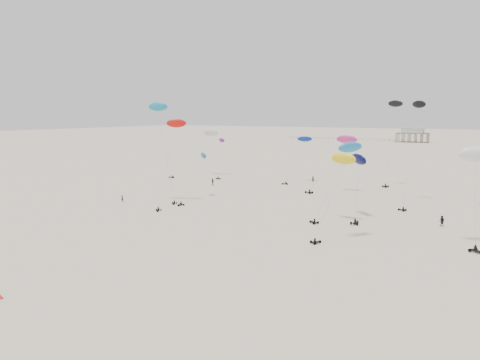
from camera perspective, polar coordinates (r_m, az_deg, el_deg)
The scene contains 20 objects.
ground_plane at distance 196.12m, azimuth 16.18°, elevation 2.02°, with size 900.00×900.00×0.00m, color beige.
pavilion_main at distance 344.73m, azimuth 20.28°, elevation 5.05°, with size 21.00×13.00×9.80m.
pier_fence at distance 356.71m, azimuth 11.96°, elevation 4.91°, with size 80.20×0.20×1.50m.
rig_0 at distance 105.75m, azimuth -9.67°, elevation 7.03°, with size 8.50×4.19×22.34m.
rig_3 at distance 108.72m, azimuth -5.22°, elevation 1.42°, with size 4.51×14.85×15.18m.
rig_4 at distance 104.46m, azimuth -8.09°, elevation 5.35°, with size 6.67×14.33×20.14m.
rig_5 at distance 133.69m, azimuth 18.15°, elevation 6.39°, with size 4.56×7.21×23.46m.
rig_9 at distance 109.79m, azimuth 20.58°, elevation 5.95°, with size 3.84×16.19×24.71m.
rig_10 at distance 87.63m, azimuth 12.01°, elevation 1.51°, with size 7.29×7.70×13.06m.
rig_11 at distance 148.36m, azimuth -2.36°, elevation 3.55°, with size 7.53×12.00×15.00m.
rig_12 at distance 136.19m, azimuth 7.42°, elevation 3.92°, with size 5.61×11.36×14.42m.
rig_13 at distance 150.51m, azimuth -3.99°, elevation 5.41°, with size 10.33×14.40×18.51m.
rig_14 at distance 77.94m, azimuth 26.86°, elevation 1.06°, with size 5.55×8.53×15.02m.
rig_15 at distance 91.44m, azimuth 14.22°, elevation 1.31°, with size 5.35×11.28×13.01m.
rig_16 at distance 74.20m, azimuth 12.61°, elevation 2.03°, with size 6.43×8.87×15.76m.
rig_17 at distance 120.65m, azimuth 12.15°, elevation 3.85°, with size 10.71×10.01×15.86m.
spectator_0 at distance 108.62m, azimuth -14.15°, elevation -2.62°, with size 0.69×0.47×1.90m, color black.
spectator_1 at distance 90.29m, azimuth 23.37°, elevation -5.21°, with size 1.10×0.64×2.25m, color black.
spectator_2 at distance 129.89m, azimuth -3.35°, elevation -0.64°, with size 1.35×0.73×2.29m, color black.
spectator_3 at distance 137.02m, azimuth 8.87°, elevation -0.27°, with size 0.76×0.52×2.09m, color black.
Camera 1 is at (43.67, 9.83, 19.81)m, focal length 35.00 mm.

